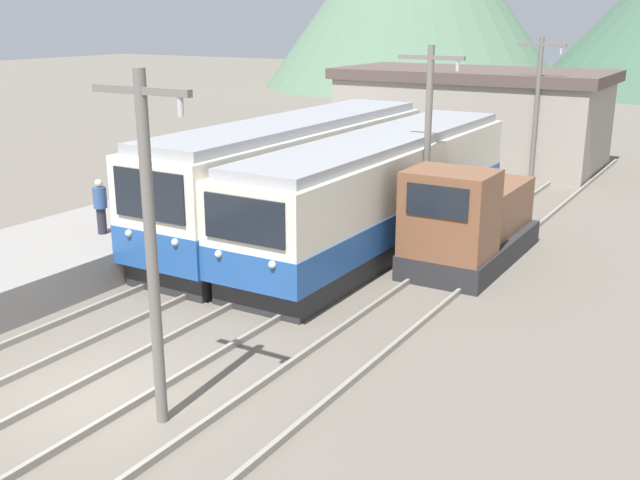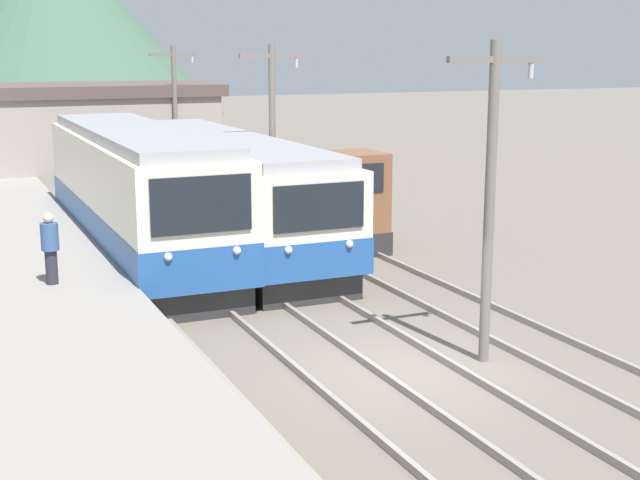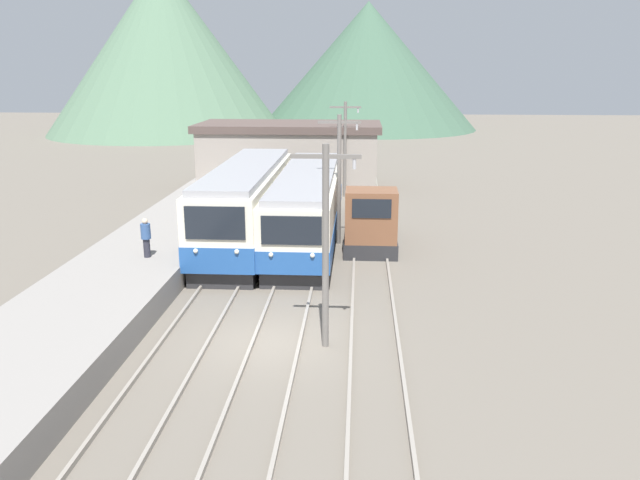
{
  "view_description": "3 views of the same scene",
  "coord_description": "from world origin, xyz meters",
  "px_view_note": "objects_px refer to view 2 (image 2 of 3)",
  "views": [
    {
      "loc": [
        10.15,
        -8.77,
        6.86
      ],
      "look_at": [
        1.23,
        6.09,
        1.68
      ],
      "focal_mm": 42.0,
      "sensor_mm": 36.0,
      "label": 1
    },
    {
      "loc": [
        -7.85,
        -13.91,
        5.92
      ],
      "look_at": [
        0.84,
        5.84,
        1.32
      ],
      "focal_mm": 50.0,
      "sensor_mm": 36.0,
      "label": 2
    },
    {
      "loc": [
        2.64,
        -17.49,
        8.13
      ],
      "look_at": [
        1.13,
        6.27,
        1.57
      ],
      "focal_mm": 35.0,
      "sensor_mm": 36.0,
      "label": 3
    }
  ],
  "objects_px": {
    "shunting_locomotive": "(321,205)",
    "catenary_mast_near": "(490,190)",
    "catenary_mast_far": "(175,113)",
    "commuter_train_center": "(225,196)",
    "person_on_platform": "(50,246)",
    "catenary_mast_mid": "(273,137)",
    "commuter_train_left": "(137,201)"
  },
  "relations": [
    {
      "from": "commuter_train_center",
      "to": "person_on_platform",
      "type": "relative_size",
      "value": 9.16
    },
    {
      "from": "catenary_mast_far",
      "to": "person_on_platform",
      "type": "height_order",
      "value": "catenary_mast_far"
    },
    {
      "from": "catenary_mast_near",
      "to": "commuter_train_center",
      "type": "bearing_deg",
      "value": 97.37
    },
    {
      "from": "shunting_locomotive",
      "to": "catenary_mast_mid",
      "type": "relative_size",
      "value": 0.93
    },
    {
      "from": "commuter_train_center",
      "to": "catenary_mast_far",
      "type": "distance_m",
      "value": 11.57
    },
    {
      "from": "person_on_platform",
      "to": "catenary_mast_mid",
      "type": "bearing_deg",
      "value": 38.49
    },
    {
      "from": "catenary_mast_near",
      "to": "catenary_mast_far",
      "type": "distance_m",
      "value": 23.0
    },
    {
      "from": "shunting_locomotive",
      "to": "person_on_platform",
      "type": "xyz_separation_m",
      "value": [
        -8.84,
        -5.58,
        0.6
      ]
    },
    {
      "from": "catenary_mast_near",
      "to": "catenary_mast_far",
      "type": "relative_size",
      "value": 1.0
    },
    {
      "from": "catenary_mast_near",
      "to": "person_on_platform",
      "type": "height_order",
      "value": "catenary_mast_near"
    },
    {
      "from": "commuter_train_center",
      "to": "catenary_mast_near",
      "type": "xyz_separation_m",
      "value": [
        1.51,
        -11.66,
        1.76
      ]
    },
    {
      "from": "commuter_train_left",
      "to": "catenary_mast_far",
      "type": "height_order",
      "value": "catenary_mast_far"
    },
    {
      "from": "commuter_train_center",
      "to": "catenary_mast_near",
      "type": "bearing_deg",
      "value": -82.63
    },
    {
      "from": "commuter_train_center",
      "to": "shunting_locomotive",
      "type": "height_order",
      "value": "commuter_train_center"
    },
    {
      "from": "shunting_locomotive",
      "to": "person_on_platform",
      "type": "height_order",
      "value": "shunting_locomotive"
    },
    {
      "from": "commuter_train_center",
      "to": "person_on_platform",
      "type": "height_order",
      "value": "commuter_train_center"
    },
    {
      "from": "commuter_train_center",
      "to": "commuter_train_left",
      "type": "bearing_deg",
      "value": -166.55
    },
    {
      "from": "shunting_locomotive",
      "to": "catenary_mast_far",
      "type": "relative_size",
      "value": 0.93
    },
    {
      "from": "shunting_locomotive",
      "to": "commuter_train_left",
      "type": "bearing_deg",
      "value": -177.59
    },
    {
      "from": "shunting_locomotive",
      "to": "catenary_mast_mid",
      "type": "bearing_deg",
      "value": 170.03
    },
    {
      "from": "commuter_train_left",
      "to": "person_on_platform",
      "type": "distance_m",
      "value": 6.15
    },
    {
      "from": "catenary_mast_near",
      "to": "person_on_platform",
      "type": "bearing_deg",
      "value": 142.44
    },
    {
      "from": "commuter_train_center",
      "to": "person_on_platform",
      "type": "bearing_deg",
      "value": -134.2
    },
    {
      "from": "catenary_mast_mid",
      "to": "catenary_mast_far",
      "type": "bearing_deg",
      "value": 90.0
    },
    {
      "from": "commuter_train_center",
      "to": "catenary_mast_mid",
      "type": "height_order",
      "value": "catenary_mast_mid"
    },
    {
      "from": "commuter_train_left",
      "to": "catenary_mast_near",
      "type": "xyz_separation_m",
      "value": [
        4.31,
        -10.99,
        1.6
      ]
    },
    {
      "from": "person_on_platform",
      "to": "catenary_mast_far",
      "type": "bearing_deg",
      "value": 67.03
    },
    {
      "from": "shunting_locomotive",
      "to": "catenary_mast_near",
      "type": "height_order",
      "value": "catenary_mast_near"
    },
    {
      "from": "commuter_train_left",
      "to": "catenary_mast_mid",
      "type": "bearing_deg",
      "value": 6.7
    },
    {
      "from": "commuter_train_left",
      "to": "catenary_mast_far",
      "type": "xyz_separation_m",
      "value": [
        4.31,
        12.01,
        1.6
      ]
    },
    {
      "from": "catenary_mast_near",
      "to": "person_on_platform",
      "type": "xyz_separation_m",
      "value": [
        -7.35,
        5.65,
        -1.56
      ]
    },
    {
      "from": "shunting_locomotive",
      "to": "catenary_mast_far",
      "type": "height_order",
      "value": "catenary_mast_far"
    }
  ]
}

